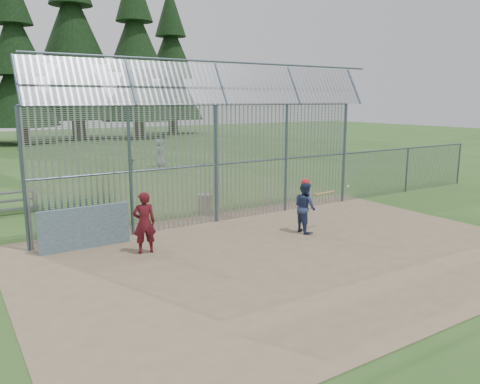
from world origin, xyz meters
TOP-DOWN VIEW (x-y plane):
  - ground at (0.00, 0.00)m, footprint 120.00×120.00m
  - dirt_infield at (0.00, -0.50)m, footprint 14.00×10.00m
  - dugout_wall at (-4.60, 2.90)m, footprint 2.50×0.12m
  - batter at (1.69, 0.84)m, footprint 0.70×0.85m
  - onlooker at (-3.34, 1.61)m, footprint 0.69×0.52m
  - bg_kid_standing at (3.80, 17.23)m, footprint 1.03×0.92m
  - bg_kid_seated at (1.69, 16.66)m, footprint 0.56×0.53m
  - batting_gear at (1.87, 0.81)m, footprint 1.88×0.34m
  - trash_can at (0.20, 4.70)m, footprint 0.56×0.56m
  - backstop_fence at (1.81, 3.43)m, footprint 20.09×0.81m
  - conifer_row at (1.93, 41.51)m, footprint 38.48×12.26m

SIDE VIEW (x-z plane):
  - ground at x=0.00m, z-range 0.00..0.00m
  - dirt_infield at x=0.00m, z-range 0.00..0.02m
  - trash_can at x=0.20m, z-range -0.03..0.79m
  - bg_kid_seated at x=1.69m, z-range 0.00..0.93m
  - dugout_wall at x=-4.60m, z-range 0.02..1.22m
  - batter at x=1.69m, z-range 0.02..1.63m
  - onlooker at x=-3.34m, z-range 0.02..1.72m
  - bg_kid_standing at x=3.80m, z-range 0.00..1.76m
  - batting_gear at x=1.87m, z-range 1.25..1.80m
  - backstop_fence at x=1.81m, z-range -0.29..5.01m
  - conifer_row at x=1.93m, z-range 0.73..20.93m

